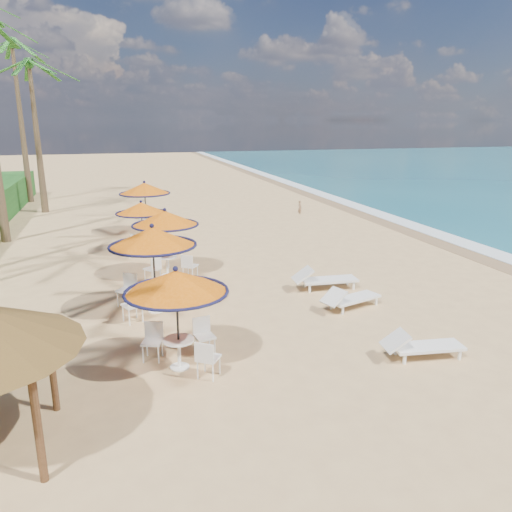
{
  "coord_description": "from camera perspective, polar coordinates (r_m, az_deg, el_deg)",
  "views": [
    {
      "loc": [
        -6.27,
        -10.99,
        5.54
      ],
      "look_at": [
        -1.85,
        4.31,
        1.2
      ],
      "focal_mm": 35.0,
      "sensor_mm": 36.0,
      "label": 1
    }
  ],
  "objects": [
    {
      "name": "ground",
      "position": [
        13.82,
        12.58,
        -8.79
      ],
      "size": [
        160.0,
        160.0,
        0.0
      ],
      "primitive_type": "plane",
      "color": "tan",
      "rests_on": "ground"
    },
    {
      "name": "foam_strip",
      "position": [
        26.72,
        20.01,
        2.34
      ],
      "size": [
        1.2,
        140.0,
        0.04
      ],
      "primitive_type": "cube",
      "color": "white",
      "rests_on": "ground"
    },
    {
      "name": "wetsand_band",
      "position": [
        26.21,
        18.41,
        2.25
      ],
      "size": [
        1.4,
        140.0,
        0.02
      ],
      "primitive_type": "cube",
      "color": "olive",
      "rests_on": "ground"
    },
    {
      "name": "station_0",
      "position": [
        11.3,
        -8.9,
        -4.31
      ],
      "size": [
        2.35,
        2.35,
        2.46
      ],
      "color": "black",
      "rests_on": "ground"
    },
    {
      "name": "station_1",
      "position": [
        14.79,
        -12.05,
        1.22
      ],
      "size": [
        2.57,
        2.57,
        2.68
      ],
      "color": "black",
      "rests_on": "ground"
    },
    {
      "name": "station_2",
      "position": [
        18.26,
        -10.3,
        3.32
      ],
      "size": [
        2.42,
        2.42,
        2.53
      ],
      "color": "black",
      "rests_on": "ground"
    },
    {
      "name": "station_3",
      "position": [
        21.86,
        -13.08,
        4.64
      ],
      "size": [
        2.19,
        2.19,
        2.28
      ],
      "color": "black",
      "rests_on": "ground"
    },
    {
      "name": "station_4",
      "position": [
        25.83,
        -12.46,
        6.87
      ],
      "size": [
        2.54,
        2.54,
        2.65
      ],
      "color": "black",
      "rests_on": "ground"
    },
    {
      "name": "lounger_near",
      "position": [
        12.77,
        18.23,
        -9.65
      ],
      "size": [
        2.04,
        0.86,
        0.71
      ],
      "rotation": [
        0.0,
        0.0,
        -0.12
      ],
      "color": "white",
      "rests_on": "ground"
    },
    {
      "name": "lounger_mid",
      "position": [
        15.44,
        10.62,
        -4.75
      ],
      "size": [
        2.09,
        1.19,
        0.71
      ],
      "rotation": [
        0.0,
        0.0,
        0.3
      ],
      "color": "white",
      "rests_on": "ground"
    },
    {
      "name": "lounger_far",
      "position": [
        17.03,
        7.64,
        -2.58
      ],
      "size": [
        2.25,
        0.85,
        0.79
      ],
      "rotation": [
        0.0,
        0.0,
        -0.07
      ],
      "color": "white",
      "rests_on": "ground"
    },
    {
      "name": "palm_6",
      "position": [
        33.58,
        -24.42,
        18.49
      ],
      "size": [
        5.0,
        5.0,
        8.97
      ],
      "color": "brown",
      "rests_on": "ground"
    },
    {
      "name": "palm_7",
      "position": [
        38.56,
        -26.01,
        20.02
      ],
      "size": [
        5.0,
        5.0,
        10.61
      ],
      "color": "brown",
      "rests_on": "ground"
    },
    {
      "name": "person",
      "position": [
        30.58,
        5.04,
        5.6
      ],
      "size": [
        0.24,
        0.35,
        0.9
      ],
      "primitive_type": "imported",
      "rotation": [
        0.0,
        0.0,
        1.66
      ],
      "color": "#8C6547",
      "rests_on": "ground"
    }
  ]
}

